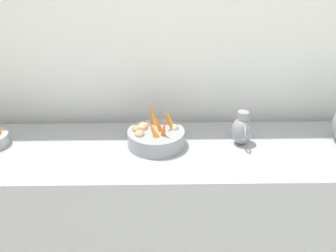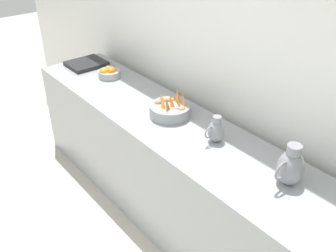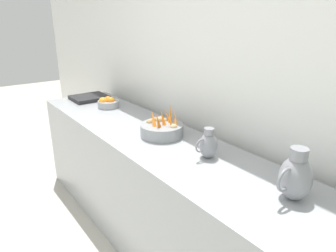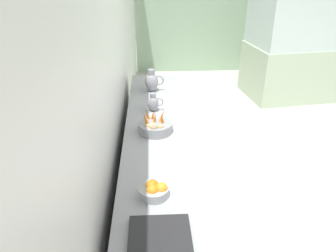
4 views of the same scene
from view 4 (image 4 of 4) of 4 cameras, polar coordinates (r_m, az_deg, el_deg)
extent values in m
plane|color=#B7B2A5|center=(4.00, 21.36, -9.38)|extent=(14.41, 14.41, 0.00)
cube|color=white|center=(3.27, -9.42, 13.35)|extent=(0.10, 7.57, 3.00)
cube|color=#9EA0A5|center=(3.22, -1.19, -7.32)|extent=(0.64, 3.07, 0.87)
cylinder|color=gray|center=(2.92, -2.16, -0.21)|extent=(0.30, 0.30, 0.09)
torus|color=gray|center=(2.94, -2.14, -0.86)|extent=(0.18, 0.18, 0.01)
cone|color=orange|center=(2.90, -2.25, 1.31)|extent=(0.05, 0.08, 0.13)
cone|color=orange|center=(2.95, -3.49, 1.86)|extent=(0.06, 0.08, 0.14)
cone|color=orange|center=(2.93, -1.07, 1.59)|extent=(0.08, 0.05, 0.13)
cone|color=orange|center=(2.87, -1.02, 1.14)|extent=(0.05, 0.10, 0.13)
cone|color=orange|center=(2.94, -2.54, 1.89)|extent=(0.06, 0.10, 0.15)
cone|color=orange|center=(2.87, -3.83, 1.23)|extent=(0.08, 0.10, 0.16)
ellipsoid|color=tan|center=(2.83, -1.32, -0.16)|extent=(0.06, 0.05, 0.05)
ellipsoid|color=tan|center=(2.86, -3.54, -0.04)|extent=(0.05, 0.04, 0.04)
ellipsoid|color=tan|center=(2.84, -2.82, -0.01)|extent=(0.06, 0.05, 0.05)
ellipsoid|color=#9E7F56|center=(2.81, -2.45, -0.36)|extent=(0.06, 0.05, 0.05)
ellipsoid|color=tan|center=(2.99, -2.78, 1.35)|extent=(0.05, 0.04, 0.04)
cylinder|color=#9EA0A5|center=(2.18, -2.44, -11.05)|extent=(0.20, 0.20, 0.06)
sphere|color=orange|center=(2.19, -2.64, -10.02)|extent=(0.08, 0.08, 0.08)
sphere|color=orange|center=(2.16, -1.10, -10.58)|extent=(0.08, 0.08, 0.08)
sphere|color=orange|center=(2.14, -2.70, -10.94)|extent=(0.07, 0.07, 0.07)
sphere|color=orange|center=(2.18, -2.75, -10.14)|extent=(0.08, 0.08, 0.08)
ellipsoid|color=gray|center=(3.83, -2.82, 7.45)|extent=(0.15, 0.15, 0.21)
cylinder|color=gray|center=(3.79, -2.86, 9.17)|extent=(0.08, 0.08, 0.06)
torus|color=gray|center=(3.83, -1.58, 7.76)|extent=(0.11, 0.01, 0.11)
ellipsoid|color=gray|center=(3.32, -2.56, 3.84)|extent=(0.11, 0.11, 0.15)
cylinder|color=gray|center=(3.29, -2.59, 5.26)|extent=(0.06, 0.06, 0.04)
torus|color=gray|center=(3.32, -1.52, 4.10)|extent=(0.08, 0.01, 0.08)
cube|color=#232326|center=(1.91, -1.41, -18.23)|extent=(0.34, 0.30, 0.04)
cube|color=#ADC1A3|center=(6.37, 20.02, 8.84)|extent=(1.60, 1.26, 0.91)
cube|color=silver|center=(6.16, 21.65, 18.42)|extent=(1.54, 1.21, 1.25)
camera|label=1|loc=(3.37, 37.71, 18.05)|focal=47.91mm
camera|label=2|loc=(4.74, 18.08, 25.54)|focal=40.36mm
camera|label=3|loc=(4.48, 13.43, 18.78)|focal=33.37mm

